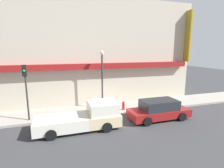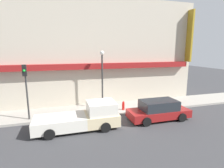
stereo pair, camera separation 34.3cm
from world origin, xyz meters
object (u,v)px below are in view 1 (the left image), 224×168
street_lamp (102,72)px  traffic_light (26,83)px  pickup_truck (84,118)px  fire_hydrant (123,105)px  parked_car (159,110)px

street_lamp → traffic_light: (-5.86, -1.18, -0.40)m
pickup_truck → fire_hydrant: 4.39m
pickup_truck → traffic_light: traffic_light is taller
fire_hydrant → traffic_light: (-7.43, -0.08, 2.40)m
pickup_truck → fire_hydrant: pickup_truck is taller
fire_hydrant → street_lamp: street_lamp is taller
street_lamp → pickup_truck: bearing=-122.2°
pickup_truck → street_lamp: 4.79m
street_lamp → parked_car: bearing=-43.6°
fire_hydrant → traffic_light: traffic_light is taller
pickup_truck → traffic_light: 4.85m
fire_hydrant → traffic_light: size_ratio=0.19×
pickup_truck → parked_car: bearing=-0.1°
parked_car → traffic_light: (-9.44, 2.24, 2.22)m
pickup_truck → street_lamp: street_lamp is taller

